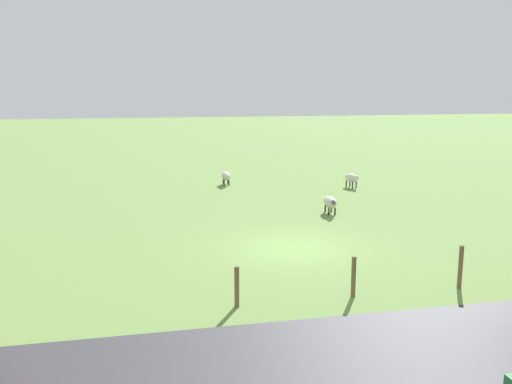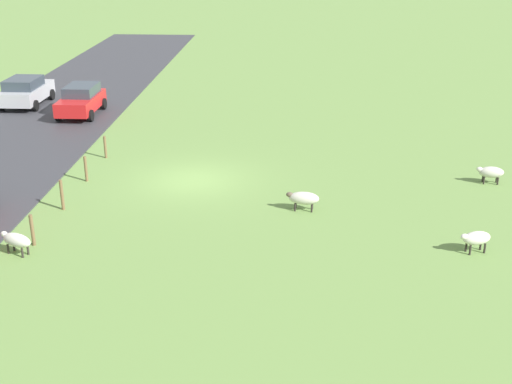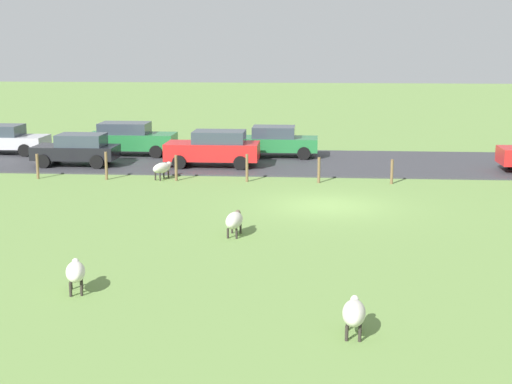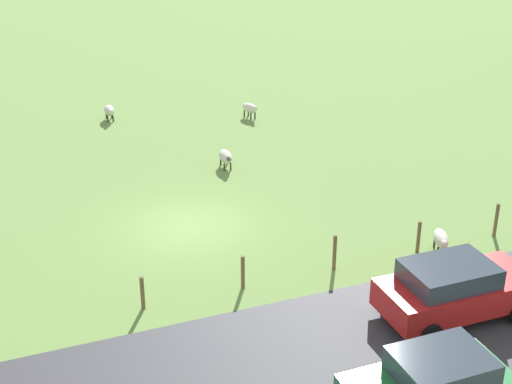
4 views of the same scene
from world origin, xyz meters
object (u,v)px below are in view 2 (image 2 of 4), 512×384
at_px(sheep_0, 491,172).
at_px(sheep_3, 303,198).
at_px(sheep_2, 476,238).
at_px(car_4, 81,100).
at_px(sheep_1, 16,240).
at_px(car_2, 26,91).

distance_m(sheep_0, sheep_3, 8.41).
xyz_separation_m(sheep_2, car_4, (17.87, -16.09, 0.40)).
relative_size(sheep_1, car_2, 0.30).
bearing_deg(sheep_3, sheep_0, -157.08).
bearing_deg(car_4, sheep_3, 133.65).
xyz_separation_m(sheep_3, car_2, (16.18, -14.78, 0.44)).
relative_size(sheep_0, sheep_2, 1.02).
height_order(sheep_0, car_2, car_2).
distance_m(sheep_1, sheep_3, 10.18).
relative_size(sheep_3, car_4, 0.31).
xyz_separation_m(sheep_1, sheep_2, (-14.87, -0.95, 0.01)).
height_order(sheep_1, sheep_2, sheep_2).
height_order(sheep_2, sheep_3, sheep_2).
bearing_deg(car_2, sheep_0, 154.32).
xyz_separation_m(sheep_2, sheep_3, (5.56, -3.19, -0.02)).
bearing_deg(sheep_2, sheep_1, 3.66).
distance_m(car_2, car_4, 4.30).
distance_m(sheep_3, car_4, 17.83).
bearing_deg(car_2, sheep_3, 137.58).
distance_m(sheep_1, sheep_2, 14.90).
height_order(sheep_0, sheep_1, sheep_0).
bearing_deg(sheep_3, car_4, -46.35).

